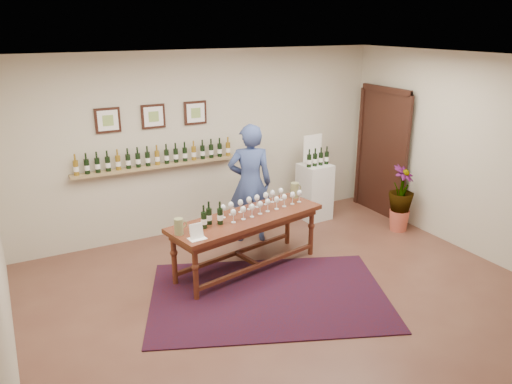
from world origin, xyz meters
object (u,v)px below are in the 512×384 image
display_pedestal (314,191)px  potted_plant (401,199)px  tasting_table (247,224)px  person (250,183)px

display_pedestal → potted_plant: display_pedestal is taller
tasting_table → potted_plant: potted_plant is taller
display_pedestal → tasting_table: bearing=-148.5°
tasting_table → potted_plant: 2.75m
potted_plant → person: (-2.27, 0.80, 0.37)m
tasting_table → person: size_ratio=1.25×
potted_plant → person: bearing=160.6°
tasting_table → person: bearing=48.2°
potted_plant → tasting_table: bearing=-179.2°
potted_plant → display_pedestal: bearing=129.4°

